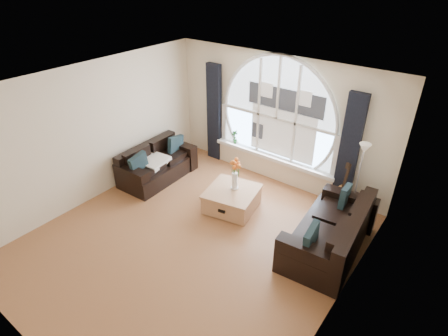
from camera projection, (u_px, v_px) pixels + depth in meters
ground at (193, 240)px, 6.39m from camera, size 5.00×5.50×0.01m
ceiling at (185, 91)px, 5.03m from camera, size 5.00×5.50×0.01m
wall_back at (278, 120)px, 7.60m from camera, size 5.00×0.01×2.70m
wall_front at (13, 283)px, 3.82m from camera, size 5.00×0.01×2.70m
wall_left at (92, 134)px, 7.02m from camera, size 0.01×5.50×2.70m
wall_right at (344, 240)px, 4.41m from camera, size 0.01×5.50×2.70m
attic_slope at (332, 160)px, 4.06m from camera, size 0.92×5.50×0.72m
arched_window at (278, 108)px, 7.44m from camera, size 2.60×0.06×2.15m
window_sill at (273, 157)px, 7.96m from camera, size 2.90×0.22×0.08m
window_frame at (277, 108)px, 7.42m from camera, size 2.76×0.08×2.15m
neighbor_house at (284, 116)px, 7.42m from camera, size 1.70×0.02×1.50m
curtain_left at (214, 113)px, 8.46m from camera, size 0.35×0.12×2.30m
curtain_right at (349, 152)px, 6.79m from camera, size 0.35×0.12×2.30m
sofa_left at (157, 162)px, 7.99m from camera, size 0.90×1.72×0.75m
sofa_right at (330, 230)px, 6.01m from camera, size 1.13×2.01×0.86m
coffee_chest at (232, 198)px, 7.10m from camera, size 1.10×1.10×0.46m
throw_blanket at (154, 161)px, 7.83m from camera, size 0.60×0.60×0.10m
vase_flowers at (235, 171)px, 6.86m from camera, size 0.24×0.24×0.70m
floor_lamp at (357, 184)px, 6.48m from camera, size 0.24×0.24×1.60m
guitar at (345, 185)px, 6.97m from camera, size 0.40×0.32×1.06m
potted_plant at (235, 137)px, 8.39m from camera, size 0.19×0.15×0.31m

